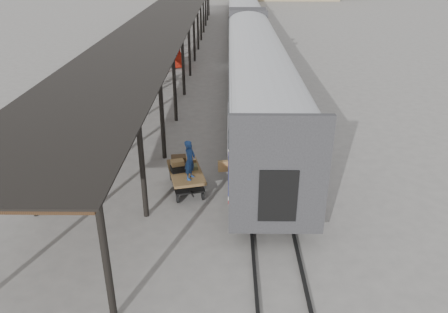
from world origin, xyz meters
The scene contains 9 objects.
ground centered at (0.00, 0.00, 0.00)m, with size 160.00×160.00×0.00m, color slate.
train centered at (3.19, 33.79, 2.69)m, with size 3.45×76.01×4.01m.
canopy centered at (-3.40, 24.00, 4.00)m, with size 4.90×64.30×4.15m.
rails centered at (3.20, 34.00, 0.06)m, with size 1.54×150.00×0.12m.
baggage_cart centered at (-0.05, -0.01, 0.65)m, with size 1.81×2.63×0.86m.
suitcase_stack centered at (-0.25, 0.29, 1.05)m, with size 1.19×1.30×0.44m.
luggage_tug centered at (-2.81, 20.89, 0.69)m, with size 1.57×1.95×1.50m.
porter centered at (0.20, -0.66, 1.65)m, with size 0.58×0.38×1.59m, color navy.
pedestrian centered at (-3.51, 14.64, 0.80)m, with size 0.94×0.39×1.60m, color black.
Camera 1 is at (1.67, -15.63, 8.88)m, focal length 35.00 mm.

